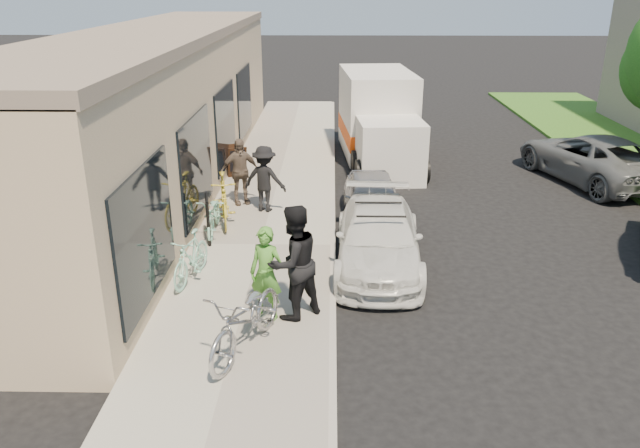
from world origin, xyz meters
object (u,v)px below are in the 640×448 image
object	(u,v)px
tandem_bike	(247,319)
bystander_b	(240,172)
moving_truck	(379,122)
far_car_gray	(592,158)
bike_rack	(208,214)
cruiser_bike_a	(191,257)
woman_rider	(266,274)
cruiser_bike_b	(214,214)
sedan_white	(378,238)
man_standing	(294,262)
sandwich_board	(236,161)
bystander_a	(265,179)
sedan_silver	(372,199)
cruiser_bike_c	(224,200)

from	to	relation	value
tandem_bike	bystander_b	bearing A→B (deg)	119.41
moving_truck	far_car_gray	distance (m)	6.40
bike_rack	bystander_b	xyz separation A→B (m)	(0.36, 2.42, 0.24)
bike_rack	cruiser_bike_a	size ratio (longest dim) A/B	0.64
tandem_bike	woman_rider	bearing A→B (deg)	100.12
woman_rider	cruiser_bike_b	xyz separation A→B (m)	(-1.55, 3.72, -0.36)
bike_rack	bystander_b	world-z (taller)	bystander_b
bystander_b	tandem_bike	bearing A→B (deg)	-103.78
tandem_bike	far_car_gray	bearing A→B (deg)	67.68
cruiser_bike_a	sedan_white	bearing A→B (deg)	27.76
moving_truck	man_standing	distance (m)	10.68
sandwich_board	moving_truck	xyz separation A→B (m)	(4.24, 2.44, 0.62)
moving_truck	far_car_gray	xyz separation A→B (m)	(5.99, -2.21, -0.54)
far_car_gray	bystander_b	xyz separation A→B (m)	(-9.77, -2.61, 0.31)
man_standing	cruiser_bike_a	size ratio (longest dim) A/B	1.27
sedan_white	man_standing	bearing A→B (deg)	-120.84
sedan_white	far_car_gray	distance (m)	8.81
far_car_gray	bystander_a	bearing A→B (deg)	2.22
moving_truck	cruiser_bike_a	xyz separation A→B (m)	(-4.11, -9.17, -0.61)
woman_rider	bystander_a	bearing A→B (deg)	119.16
man_standing	bystander_a	size ratio (longest dim) A/B	1.21
far_car_gray	cruiser_bike_a	size ratio (longest dim) A/B	3.18
sedan_silver	tandem_bike	size ratio (longest dim) A/B	1.59
man_standing	cruiser_bike_c	xyz separation A→B (m)	(-1.87, 4.30, -0.42)
cruiser_bike_a	bystander_a	bearing A→B (deg)	86.85
cruiser_bike_a	bystander_b	xyz separation A→B (m)	(0.32, 4.35, 0.37)
sedan_silver	cruiser_bike_a	distance (m)	5.05
far_car_gray	man_standing	world-z (taller)	man_standing
bystander_a	sedan_silver	bearing A→B (deg)	-171.67
tandem_bike	woman_rider	world-z (taller)	woman_rider
sandwich_board	cruiser_bike_a	world-z (taller)	cruiser_bike_a
tandem_bike	sedan_white	bearing A→B (deg)	78.07
sandwich_board	far_car_gray	world-z (taller)	far_car_gray
far_car_gray	tandem_bike	world-z (taller)	far_car_gray
sandwich_board	far_car_gray	size ratio (longest dim) A/B	0.18
sedan_white	sedan_silver	bearing A→B (deg)	92.41
sedan_white	bystander_b	bearing A→B (deg)	137.31
man_standing	cruiser_bike_c	size ratio (longest dim) A/B	1.04
sandwich_board	cruiser_bike_c	size ratio (longest dim) A/B	0.47
cruiser_bike_a	sedan_silver	bearing A→B (deg)	56.24
bike_rack	sedan_white	distance (m)	3.71
tandem_bike	bystander_a	distance (m)	6.26
moving_truck	cruiser_bike_b	distance (m)	7.97
cruiser_bike_b	bike_rack	bearing A→B (deg)	-98.63
sandwich_board	sedan_white	distance (m)	6.78
sandwich_board	sedan_silver	bearing A→B (deg)	-63.14
tandem_bike	cruiser_bike_c	xyz separation A→B (m)	(-1.23, 5.40, 0.02)
man_standing	cruiser_bike_a	distance (m)	2.44
sandwich_board	moving_truck	distance (m)	4.93
sandwich_board	man_standing	distance (m)	8.32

